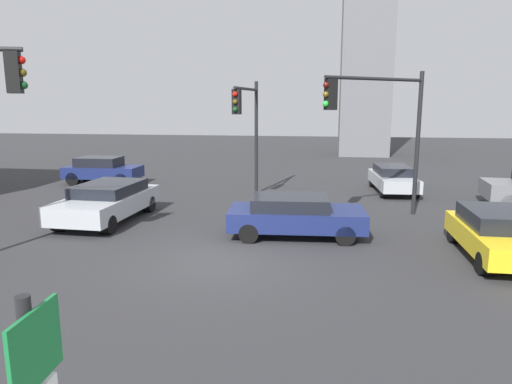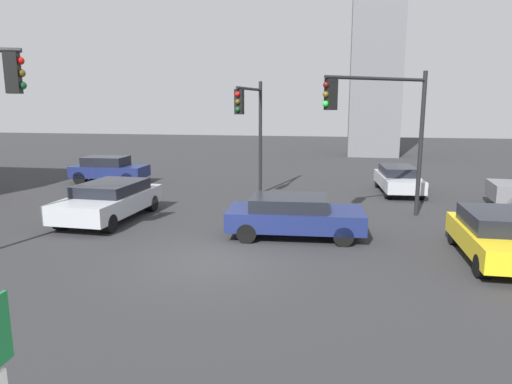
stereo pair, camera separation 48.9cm
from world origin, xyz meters
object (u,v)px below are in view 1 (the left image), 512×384
car_1 (393,178)px  car_6 (102,170)px  traffic_light_2 (247,117)px  car_3 (499,233)px  car_5 (295,215)px  car_2 (107,201)px  traffic_light_1 (378,114)px

car_1 → car_6: size_ratio=1.10×
traffic_light_2 → car_3: bearing=57.0°
car_1 → car_6: bearing=-94.5°
car_1 → car_3: car_3 is taller
car_1 → car_5: bearing=-30.8°
car_1 → car_2: size_ratio=0.90×
traffic_light_2 → car_3: (8.17, -6.89, -2.94)m
traffic_light_2 → car_6: 9.29m
traffic_light_1 → car_5: size_ratio=1.22×
car_2 → car_3: size_ratio=1.19×
car_2 → car_3: bearing=81.6°
traffic_light_1 → car_2: bearing=-29.1°
car_6 → car_2: bearing=-63.3°
traffic_light_1 → traffic_light_2: bearing=-68.5°
traffic_light_1 → car_1: 6.80m
traffic_light_1 → car_3: (2.96, -3.78, -3.15)m
traffic_light_1 → car_1: size_ratio=1.24×
traffic_light_1 → car_5: bearing=4.8°
car_5 → traffic_light_2: bearing=110.4°
car_5 → traffic_light_1: bearing=38.8°
traffic_light_1 → traffic_light_2: traffic_light_1 is taller
car_5 → car_1: bearing=59.6°
car_3 → car_5: bearing=-102.9°
car_1 → car_6: 15.04m
car_6 → traffic_light_2: bearing=-20.2°
car_1 → car_2: bearing=-60.8°
car_3 → car_5: car_3 is taller
traffic_light_2 → car_6: bearing=-101.6°
car_1 → car_6: car_6 is taller
traffic_light_1 → traffic_light_2: 6.07m
traffic_light_1 → traffic_light_2: (-5.21, 3.12, -0.21)m
traffic_light_1 → car_2: 10.22m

